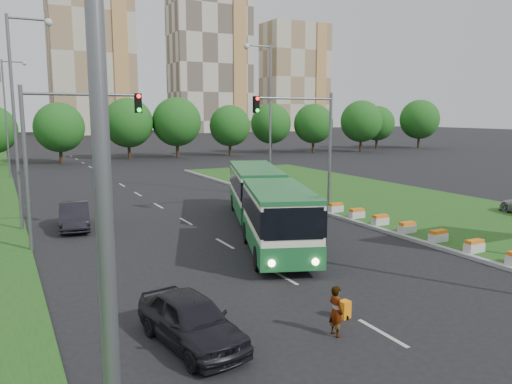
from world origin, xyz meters
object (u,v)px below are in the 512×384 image
traffic_mast_median (310,134)px  pedestrian (336,311)px  shopping_trolley (345,310)px  traffic_mast_left (60,141)px  car_left_far (74,216)px  car_left_near (191,320)px  articulated_bus (259,202)px

traffic_mast_median → pedestrian: size_ratio=5.12×
shopping_trolley → traffic_mast_left: bearing=107.6°
car_left_far → traffic_mast_median: bearing=-5.5°
car_left_near → shopping_trolley: bearing=-14.4°
articulated_bus → car_left_near: bearing=-105.3°
traffic_mast_left → car_left_near: traffic_mast_left is taller
traffic_mast_median → shopping_trolley: bearing=-119.2°
traffic_mast_median → traffic_mast_left: (-15.16, -1.00, 0.00)m
shopping_trolley → traffic_mast_median: bearing=50.9°
car_left_near → pedestrian: 4.35m
articulated_bus → pedestrian: (-4.17, -12.94, -0.96)m
traffic_mast_left → shopping_trolley: size_ratio=13.50×
car_left_near → pedestrian: pedestrian is taller
traffic_mast_median → articulated_bus: (-4.99, -2.53, -3.61)m
traffic_mast_left → articulated_bus: (10.17, -1.53, -3.61)m
traffic_mast_median → articulated_bus: bearing=-153.1°
car_left_near → shopping_trolley: size_ratio=7.46×
articulated_bus → car_left_far: (-9.23, 5.66, -0.98)m
traffic_mast_median → articulated_bus: size_ratio=0.46×
car_left_far → shopping_trolley: (6.10, -17.67, -0.47)m
articulated_bus → pedestrian: size_ratio=11.06×
traffic_mast_median → pedestrian: 18.55m
car_left_near → traffic_mast_median: bearing=38.0°
car_left_far → shopping_trolley: car_left_far is taller
traffic_mast_left → traffic_mast_median: bearing=3.8°
car_left_far → pedestrian: (5.06, -18.59, 0.02)m
traffic_mast_median → pedestrian: (-9.16, -15.47, -4.57)m
articulated_bus → shopping_trolley: bearing=-84.2°
articulated_bus → shopping_trolley: articulated_bus is taller
pedestrian → shopping_trolley: size_ratio=2.64×
traffic_mast_left → car_left_near: bearing=-81.7°
traffic_mast_median → car_left_far: size_ratio=1.73×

